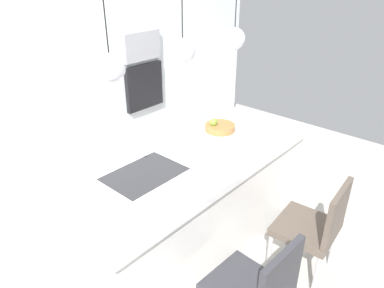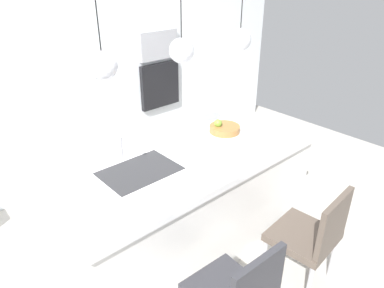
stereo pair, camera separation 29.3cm
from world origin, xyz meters
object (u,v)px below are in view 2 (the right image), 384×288
Objects in this scene: fruit_bowl at (224,128)px; microwave at (158,45)px; oven at (160,85)px; chair_middle at (312,234)px.

fruit_bowl is 1.64m from microwave.
oven is (0.41, 1.52, -0.03)m from fruit_bowl.
oven is (0.00, 0.00, -0.50)m from microwave.
fruit_bowl is at bearing 81.93° from chair_middle.
chair_middle is (-0.56, -2.59, -0.43)m from oven.
microwave is 0.50m from oven.
microwave reaches higher than oven.
fruit_bowl is 0.52× the size of microwave.
microwave is (0.41, 1.52, 0.47)m from fruit_bowl.
chair_middle is (-0.56, -2.59, -0.93)m from microwave.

